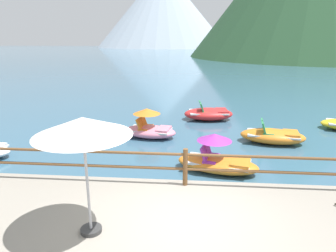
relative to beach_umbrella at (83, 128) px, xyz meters
name	(u,v)px	position (x,y,z in m)	size (l,w,h in m)	color
ground_plane	(193,65)	(1.71, 40.50, -2.45)	(200.00, 200.00, 0.00)	#38607A
dock_railing	(185,163)	(1.71, 2.05, -1.46)	(23.92, 0.12, 0.95)	brown
beach_umbrella	(83,128)	(0.00, 0.00, 0.00)	(1.70, 1.70, 2.24)	#B2B2B7
pedal_boat_0	(149,128)	(0.11, 6.89, -2.06)	(2.35, 1.53, 1.20)	pink
pedal_boat_1	(209,114)	(2.64, 9.85, -2.14)	(2.49, 1.58, 0.90)	red
pedal_boat_3	(273,136)	(4.96, 6.59, -2.16)	(2.58, 1.58, 0.87)	orange
pedal_boat_6	(217,160)	(2.64, 3.82, -2.08)	(2.67, 1.69, 1.18)	orange
distant_peak	(163,8)	(-11.48, 127.42, 13.05)	(54.47, 54.47, 31.00)	#9EADBC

